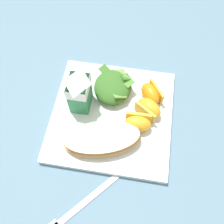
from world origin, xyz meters
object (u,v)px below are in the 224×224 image
at_px(cheesy_pizza_bread, 102,139).
at_px(orange_wedge_middle, 149,108).
at_px(orange_wedge_front, 138,123).
at_px(metal_fork, 76,210).
at_px(white_plate, 112,116).
at_px(orange_wedge_rear, 151,93).
at_px(green_salad_pile, 113,87).
at_px(milk_carton, 79,90).

distance_m(cheesy_pizza_bread, orange_wedge_middle, 0.13).
distance_m(orange_wedge_front, metal_fork, 0.22).
relative_size(white_plate, orange_wedge_middle, 4.01).
relative_size(orange_wedge_middle, orange_wedge_rear, 1.00).
bearing_deg(green_salad_pile, orange_wedge_middle, -116.51).
bearing_deg(green_salad_pile, orange_wedge_rear, -92.71).
height_order(white_plate, milk_carton, milk_carton).
bearing_deg(cheesy_pizza_bread, orange_wedge_rear, -35.27).
height_order(cheesy_pizza_bread, metal_fork, cheesy_pizza_bread).
bearing_deg(white_plate, metal_fork, 170.20).
distance_m(cheesy_pizza_bread, metal_fork, 0.15).
height_order(orange_wedge_rear, metal_fork, orange_wedge_rear).
distance_m(white_plate, milk_carton, 0.10).
xyz_separation_m(orange_wedge_middle, metal_fork, (-0.24, 0.12, -0.03)).
relative_size(green_salad_pile, orange_wedge_front, 1.76).
distance_m(green_salad_pile, milk_carton, 0.09).
distance_m(cheesy_pizza_bread, orange_wedge_front, 0.09).
bearing_deg(orange_wedge_rear, orange_wedge_front, 164.90).
xyz_separation_m(green_salad_pile, metal_fork, (-0.28, 0.03, -0.03)).
height_order(milk_carton, orange_wedge_rear, milk_carton).
bearing_deg(orange_wedge_middle, metal_fork, 153.09).
distance_m(milk_carton, orange_wedge_front, 0.15).
distance_m(orange_wedge_front, orange_wedge_middle, 0.05).
distance_m(white_plate, metal_fork, 0.22).
xyz_separation_m(white_plate, green_salad_pile, (0.06, 0.01, 0.03)).
relative_size(white_plate, orange_wedge_rear, 4.01).
bearing_deg(orange_wedge_middle, milk_carton, 90.76).
distance_m(orange_wedge_rear, metal_fork, 0.31).
relative_size(cheesy_pizza_bread, milk_carton, 1.69).
relative_size(milk_carton, orange_wedge_rear, 1.58).
relative_size(green_salad_pile, milk_carton, 0.97).
height_order(white_plate, orange_wedge_front, orange_wedge_front).
xyz_separation_m(cheesy_pizza_bread, orange_wedge_front, (0.05, -0.07, 0.00)).
xyz_separation_m(orange_wedge_front, orange_wedge_rear, (0.08, -0.02, 0.00)).
height_order(orange_wedge_front, metal_fork, orange_wedge_front).
bearing_deg(milk_carton, orange_wedge_middle, -89.24).
bearing_deg(orange_wedge_rear, metal_fork, 156.35).
height_order(milk_carton, orange_wedge_middle, milk_carton).
bearing_deg(metal_fork, orange_wedge_middle, -26.91).
bearing_deg(metal_fork, milk_carton, 9.19).
xyz_separation_m(cheesy_pizza_bread, orange_wedge_rear, (0.13, -0.09, 0.00)).
bearing_deg(metal_fork, white_plate, -9.80).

